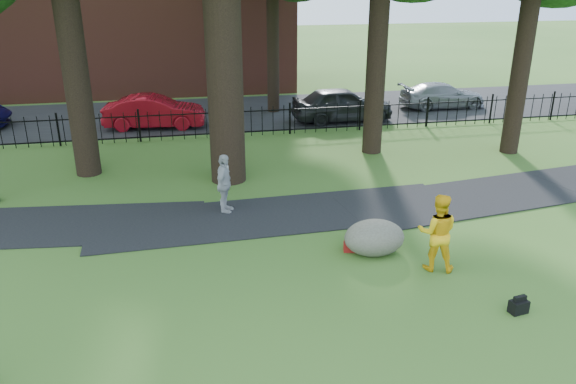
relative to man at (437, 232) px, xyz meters
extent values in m
plane|color=#365F21|center=(-4.00, -0.33, -0.90)|extent=(120.00, 120.00, 0.00)
cube|color=black|center=(-3.00, 3.57, -0.90)|extent=(36.07, 3.85, 0.03)
cube|color=black|center=(-4.00, 15.67, -0.90)|extent=(80.00, 7.00, 0.02)
cube|color=black|center=(-4.00, 11.67, 0.12)|extent=(44.00, 0.04, 0.04)
cube|color=black|center=(-4.00, 11.67, -0.72)|extent=(44.00, 0.04, 0.04)
cylinder|color=black|center=(-4.00, 6.67, 4.35)|extent=(1.10, 1.10, 10.50)
cylinder|color=black|center=(-8.50, 8.17, 3.65)|extent=(0.80, 0.80, 9.10)
cylinder|color=black|center=(1.50, 8.67, 3.30)|extent=(0.70, 0.70, 8.40)
cylinder|color=black|center=(6.50, 7.67, 3.12)|extent=(0.64, 0.64, 8.05)
imported|color=yellow|center=(0.00, 0.00, 0.00)|extent=(1.06, 0.94, 1.80)
imported|color=#AAAAAE|center=(-4.34, 4.09, -0.06)|extent=(0.74, 1.06, 1.68)
ellipsoid|color=slate|center=(-1.07, 1.04, -0.47)|extent=(1.59, 1.27, 0.85)
cube|color=black|center=(0.87, -1.97, -0.77)|extent=(0.39, 0.28, 0.27)
cube|color=maroon|center=(-1.60, 1.17, -0.79)|extent=(0.37, 0.28, 0.23)
imported|color=maroon|center=(-6.47, 13.74, -0.21)|extent=(4.32, 1.87, 1.38)
imported|color=black|center=(1.70, 13.32, -0.14)|extent=(4.48, 1.90, 1.51)
imported|color=gray|center=(7.23, 14.87, -0.29)|extent=(4.20, 1.74, 1.22)
camera|label=1|loc=(-5.39, -10.34, 5.39)|focal=35.00mm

